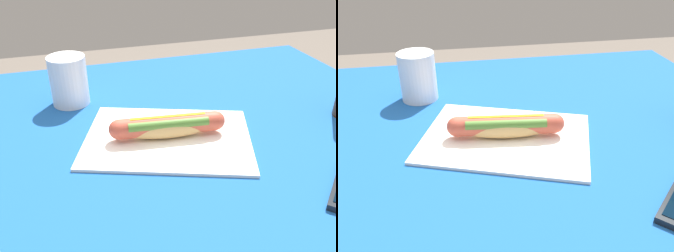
% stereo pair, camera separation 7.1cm
% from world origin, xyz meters
% --- Properties ---
extents(dining_table, '(1.09, 0.97, 0.76)m').
position_xyz_m(dining_table, '(0.00, 0.00, 0.62)').
color(dining_table, brown).
rests_on(dining_table, ground).
extents(paper_wrapper, '(0.39, 0.34, 0.01)m').
position_xyz_m(paper_wrapper, '(0.04, -0.01, 0.76)').
color(paper_wrapper, white).
rests_on(paper_wrapper, dining_table).
extents(hot_dog, '(0.23, 0.07, 0.05)m').
position_xyz_m(hot_dog, '(0.04, -0.01, 0.79)').
color(hot_dog, tan).
rests_on(hot_dog, paper_wrapper).
extents(drinking_cup, '(0.09, 0.09, 0.12)m').
position_xyz_m(drinking_cup, '(0.22, -0.23, 0.82)').
color(drinking_cup, white).
rests_on(drinking_cup, dining_table).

